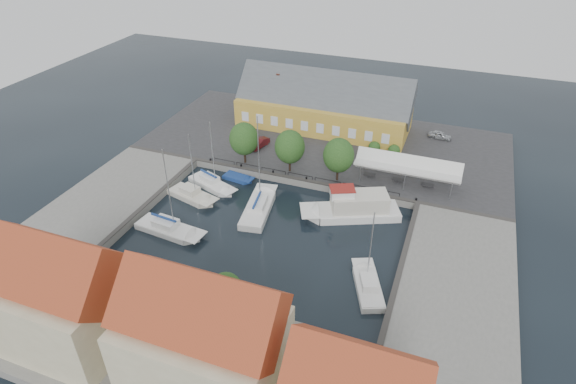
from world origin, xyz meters
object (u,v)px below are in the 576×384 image
object	(u,v)px
car_silver	(440,135)
warehouse	(321,106)
launch_nw	(238,179)
launch_sw	(117,262)
tent_canopy	(408,166)
center_sailboat	(259,209)
west_boat_b	(192,196)
east_boat_c	(368,287)
car_red	(259,143)
trawler	(354,209)
west_boat_d	(169,230)
west_boat_a	(212,185)

from	to	relation	value
car_silver	warehouse	bearing A→B (deg)	102.47
warehouse	launch_nw	bearing A→B (deg)	-107.29
launch_sw	launch_nw	xyz separation A→B (m)	(4.84, 21.01, -0.00)
tent_canopy	center_sailboat	world-z (taller)	center_sailboat
center_sailboat	car_silver	bearing A→B (deg)	54.43
car_silver	west_boat_b	world-z (taller)	west_boat_b
launch_nw	tent_canopy	bearing A→B (deg)	14.10
car_silver	center_sailboat	xyz separation A→B (m)	(-19.71, -27.57, -1.26)
center_sailboat	launch_sw	world-z (taller)	center_sailboat
warehouse	east_boat_c	world-z (taller)	warehouse
center_sailboat	west_boat_b	xyz separation A→B (m)	(-9.56, -0.37, -0.10)
car_red	launch_nw	xyz separation A→B (m)	(0.33, -8.46, -1.56)
launch_nw	west_boat_b	bearing A→B (deg)	-119.05
warehouse	launch_sw	xyz separation A→B (m)	(-10.93, -40.57, -4.34)
trawler	west_boat_d	bearing A→B (deg)	-150.89
car_red	west_boat_b	world-z (taller)	west_boat_b
west_boat_b	launch_sw	world-z (taller)	west_boat_b
west_boat_d	car_silver	bearing A→B (deg)	51.58
west_boat_a	west_boat_d	world-z (taller)	west_boat_d
trawler	car_red	bearing A→B (deg)	147.77
launch_nw	warehouse	bearing A→B (deg)	72.71
tent_canopy	trawler	size ratio (longest dim) A/B	1.09
warehouse	trawler	size ratio (longest dim) A/B	2.21
trawler	west_boat_d	xyz separation A→B (m)	(-20.11, -11.20, -0.75)
car_silver	trawler	world-z (taller)	trawler
warehouse	car_silver	xyz separation A→B (m)	(19.54, 1.81, -2.81)
west_boat_b	launch_sw	distance (m)	14.48
east_boat_c	launch_nw	distance (m)	26.87
west_boat_a	west_boat_b	world-z (taller)	west_boat_a
launch_sw	launch_nw	size ratio (longest dim) A/B	1.11
west_boat_a	launch_sw	size ratio (longest dim) A/B	2.01
launch_sw	east_boat_c	bearing A→B (deg)	12.29
center_sailboat	trawler	bearing A→B (deg)	15.89
tent_canopy	car_red	size ratio (longest dim) A/B	3.55
car_silver	east_boat_c	size ratio (longest dim) A/B	0.37
tent_canopy	trawler	bearing A→B (deg)	-120.56
east_boat_c	west_boat_b	distance (m)	27.24
car_silver	west_boat_a	size ratio (longest dim) A/B	0.34
west_boat_b	launch_sw	bearing A→B (deg)	-94.71
car_red	launch_nw	size ratio (longest dim) A/B	0.83
launch_nw	car_silver	bearing A→B (deg)	39.83
west_boat_d	launch_sw	xyz separation A→B (m)	(-2.35, -6.94, -0.18)
center_sailboat	west_boat_b	distance (m)	9.57
tent_canopy	launch_nw	bearing A→B (deg)	-165.90
center_sailboat	west_boat_a	bearing A→B (deg)	159.89
warehouse	car_red	distance (m)	13.12
tent_canopy	west_boat_a	distance (m)	26.92
car_red	center_sailboat	distance (m)	15.98
center_sailboat	west_boat_a	xyz separation A→B (m)	(-8.43, 3.09, -0.09)
west_boat_b	launch_sw	size ratio (longest dim) A/B	1.94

